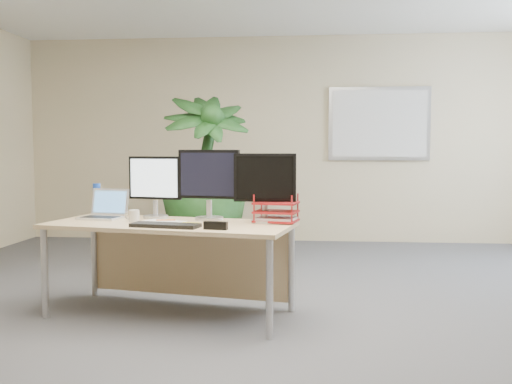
# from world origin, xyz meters

# --- Properties ---
(floor) EXTENTS (8.00, 8.00, 0.00)m
(floor) POSITION_xyz_m (0.00, 0.00, 0.00)
(floor) COLOR #4C4C52
(floor) RESTS_ON ground
(back_wall) EXTENTS (7.00, 0.04, 2.70)m
(back_wall) POSITION_xyz_m (0.00, 4.00, 1.35)
(back_wall) COLOR beige
(back_wall) RESTS_ON floor
(whiteboard) EXTENTS (1.30, 0.04, 0.95)m
(whiteboard) POSITION_xyz_m (1.20, 3.97, 1.55)
(whiteboard) COLOR silver
(whiteboard) RESTS_ON back_wall
(desk) EXTENTS (1.89, 1.07, 0.68)m
(desk) POSITION_xyz_m (-0.69, 0.58, 0.54)
(desk) COLOR tan
(desk) RESTS_ON floor
(floor_plant) EXTENTS (1.10, 1.10, 1.50)m
(floor_plant) POSITION_xyz_m (-0.80, 2.37, 0.75)
(floor_plant) COLOR #143613
(floor_plant) RESTS_ON floor
(monitor_left) EXTENTS (0.43, 0.20, 0.48)m
(monitor_left) POSITION_xyz_m (-0.90, 0.77, 0.96)
(monitor_left) COLOR #B2B2B6
(monitor_left) RESTS_ON desk
(monitor_right) EXTENTS (0.48, 0.22, 0.53)m
(monitor_right) POSITION_xyz_m (-0.46, 0.68, 0.99)
(monitor_right) COLOR #B2B2B6
(monitor_right) RESTS_ON desk
(monitor_dark) EXTENTS (0.46, 0.21, 0.51)m
(monitor_dark) POSITION_xyz_m (-0.02, 0.56, 0.97)
(monitor_dark) COLOR #B2B2B6
(monitor_dark) RESTS_ON desk
(laptop) EXTENTS (0.36, 0.33, 0.23)m
(laptop) POSITION_xyz_m (-1.28, 0.71, 0.74)
(laptop) COLOR silver
(laptop) RESTS_ON desk
(keyboard) EXTENTS (0.50, 0.25, 0.03)m
(keyboard) POSITION_xyz_m (-0.69, 0.26, 0.70)
(keyboard) COLOR black
(keyboard) RESTS_ON desk
(coffee_mug) EXTENTS (0.12, 0.08, 0.09)m
(coffee_mug) POSITION_xyz_m (-0.99, 0.51, 0.73)
(coffee_mug) COLOR silver
(coffee_mug) RESTS_ON desk
(spiral_notebook) EXTENTS (0.37, 0.33, 0.01)m
(spiral_notebook) POSITION_xyz_m (-0.77, 0.45, 0.69)
(spiral_notebook) COLOR silver
(spiral_notebook) RESTS_ON desk
(orange_pen) EXTENTS (0.14, 0.03, 0.01)m
(orange_pen) POSITION_xyz_m (-0.75, 0.51, 0.70)
(orange_pen) COLOR orange
(orange_pen) RESTS_ON spiral_notebook
(yellow_highlighter) EXTENTS (0.13, 0.04, 0.02)m
(yellow_highlighter) POSITION_xyz_m (-0.53, 0.39, 0.69)
(yellow_highlighter) COLOR yellow
(yellow_highlighter) RESTS_ON desk
(water_bottle) EXTENTS (0.07, 0.07, 0.26)m
(water_bottle) POSITION_xyz_m (-1.42, 0.91, 0.81)
(water_bottle) COLOR silver
(water_bottle) RESTS_ON desk
(letter_tray) EXTENTS (0.35, 0.29, 0.14)m
(letter_tray) POSITION_xyz_m (0.06, 0.57, 0.75)
(letter_tray) COLOR #A01316
(letter_tray) RESTS_ON desk
(stapler) EXTENTS (0.17, 0.07, 0.05)m
(stapler) POSITION_xyz_m (-0.32, 0.17, 0.71)
(stapler) COLOR black
(stapler) RESTS_ON desk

